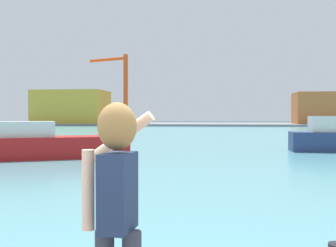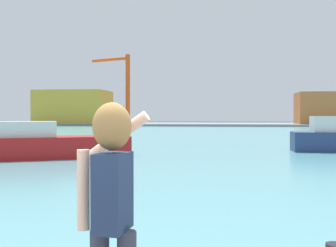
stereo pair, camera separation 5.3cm
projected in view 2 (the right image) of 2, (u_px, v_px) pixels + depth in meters
ground_plane at (218, 134)px, 52.37m from camera, size 220.00×220.00×0.00m
harbor_water at (218, 133)px, 54.35m from camera, size 140.00×100.00×0.02m
far_shore_dock at (221, 124)px, 93.98m from camera, size 140.00×20.00×0.47m
person_photographer at (112, 197)px, 3.05m from camera, size 0.53×0.56×1.74m
boat_moored at (44, 145)px, 22.21m from camera, size 8.63×5.75×1.93m
warehouse_left at (74, 107)px, 94.94m from camera, size 15.20×10.88×7.24m
warehouse_right at (330, 108)px, 88.45m from camera, size 13.46×8.49×6.54m
port_crane at (123, 82)px, 94.97m from camera, size 9.94×4.89×15.25m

